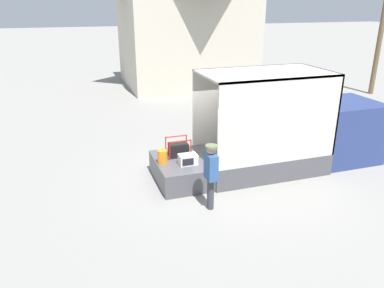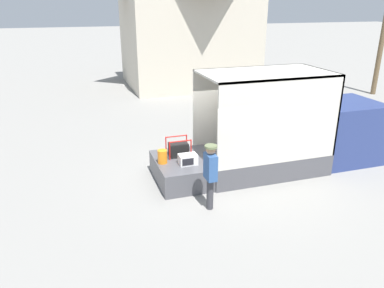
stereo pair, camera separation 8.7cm
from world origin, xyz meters
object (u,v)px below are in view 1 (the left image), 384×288
(microwave, at_px, (188,159))
(portable_generator, at_px, (179,149))
(box_truck, at_px, (305,137))
(orange_bucket, at_px, (162,157))
(utility_pole, at_px, (382,27))
(worker_person, at_px, (211,170))

(microwave, bearing_deg, portable_generator, 95.43)
(box_truck, xyz_separation_m, microwave, (-4.22, -0.36, -0.09))
(microwave, relative_size, orange_bucket, 1.31)
(orange_bucket, bearing_deg, microwave, -24.91)
(microwave, xyz_separation_m, utility_pole, (14.02, 7.99, 2.98))
(orange_bucket, xyz_separation_m, worker_person, (0.83, -1.78, 0.22))
(box_truck, distance_m, utility_pole, 12.75)
(microwave, distance_m, orange_bucket, 0.75)
(portable_generator, bearing_deg, utility_pole, 27.35)
(utility_pole, bearing_deg, microwave, -150.34)
(portable_generator, bearing_deg, worker_person, -84.28)
(utility_pole, bearing_deg, orange_bucket, -152.46)
(microwave, bearing_deg, orange_bucket, 155.09)
(microwave, distance_m, worker_person, 1.50)
(portable_generator, xyz_separation_m, orange_bucket, (-0.62, -0.38, -0.02))
(microwave, distance_m, utility_pole, 16.41)
(orange_bucket, distance_m, worker_person, 1.98)
(portable_generator, height_order, worker_person, worker_person)
(box_truck, height_order, microwave, box_truck)
(orange_bucket, xyz_separation_m, utility_pole, (14.71, 7.67, 2.93))
(portable_generator, relative_size, orange_bucket, 1.75)
(worker_person, bearing_deg, microwave, 95.86)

